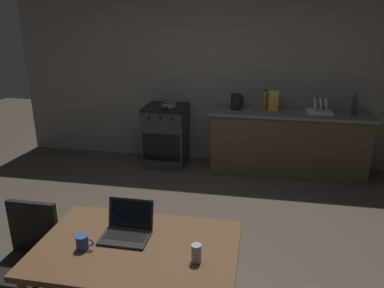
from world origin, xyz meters
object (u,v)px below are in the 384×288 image
object	(u,v)px
bottle	(354,105)
drinking_glass	(196,253)
electric_kettle	(236,102)
bottle_b	(265,100)
laptop	(127,230)
dining_table	(137,255)
dish_rack	(320,109)
frying_pan	(169,105)
chair	(29,255)
cereal_box	(274,101)
stove_oven	(166,135)
coffee_mug	(83,242)

from	to	relation	value
bottle	drinking_glass	size ratio (longest dim) A/B	2.52
electric_kettle	bottle_b	bearing A→B (deg)	11.54
laptop	bottle	world-z (taller)	bottle
dining_table	drinking_glass	xyz separation A→B (m)	(0.41, -0.09, 0.13)
dining_table	dish_rack	distance (m)	3.53
laptop	frying_pan	xyz separation A→B (m)	(-0.46, 3.03, 0.15)
frying_pan	chair	bearing A→B (deg)	-95.40
dining_table	laptop	world-z (taller)	laptop
dining_table	chair	size ratio (longest dim) A/B	1.50
dish_rack	bottle_b	xyz separation A→B (m)	(-0.73, 0.08, 0.08)
bottle	bottle_b	world-z (taller)	bottle
dining_table	cereal_box	size ratio (longest dim) A/B	4.74
stove_oven	drinking_glass	distance (m)	3.42
chair	electric_kettle	bearing A→B (deg)	47.84
frying_pan	coffee_mug	size ratio (longest dim) A/B	3.37
chair	cereal_box	world-z (taller)	cereal_box
laptop	coffee_mug	size ratio (longest dim) A/B	2.72
stove_oven	dining_table	xyz separation A→B (m)	(0.61, -3.16, 0.21)
stove_oven	dish_rack	distance (m)	2.20
dish_rack	bottle_b	distance (m)	0.74
drinking_glass	bottle	bearing A→B (deg)	64.34
bottle_b	dining_table	bearing A→B (deg)	-103.77
coffee_mug	stove_oven	bearing A→B (deg)	94.99
coffee_mug	chair	bearing A→B (deg)	163.74
chair	frying_pan	world-z (taller)	frying_pan
dish_rack	electric_kettle	bearing A→B (deg)	-180.00
electric_kettle	bottle	world-z (taller)	bottle
frying_pan	bottle_b	xyz separation A→B (m)	(1.36, 0.11, 0.11)
coffee_mug	frying_pan	bearing A→B (deg)	94.07
electric_kettle	coffee_mug	xyz separation A→B (m)	(-0.73, -3.26, -0.23)
stove_oven	cereal_box	distance (m)	1.63
bottle	cereal_box	distance (m)	1.04
dish_rack	cereal_box	bearing A→B (deg)	178.14
chair	dish_rack	xyz separation A→B (m)	(2.38, 3.11, 0.44)
bottle	cereal_box	bearing A→B (deg)	176.13
stove_oven	coffee_mug	bearing A→B (deg)	-85.01
chair	frying_pan	distance (m)	3.12
dining_table	chair	distance (m)	0.87
frying_pan	drinking_glass	distance (m)	3.37
chair	coffee_mug	xyz separation A→B (m)	(0.52, -0.15, 0.27)
electric_kettle	frying_pan	size ratio (longest dim) A/B	0.57
chair	dish_rack	world-z (taller)	dish_rack
laptop	coffee_mug	xyz separation A→B (m)	(-0.23, -0.20, 0.00)
dining_table	frying_pan	distance (m)	3.20
stove_oven	laptop	bearing A→B (deg)	-80.51
coffee_mug	bottle_b	xyz separation A→B (m)	(1.13, 3.34, 0.25)
drinking_glass	dish_rack	bearing A→B (deg)	71.02
stove_oven	dish_rack	world-z (taller)	dish_rack
cereal_box	laptop	bearing A→B (deg)	-108.24
frying_pan	drinking_glass	bearing A→B (deg)	-73.29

